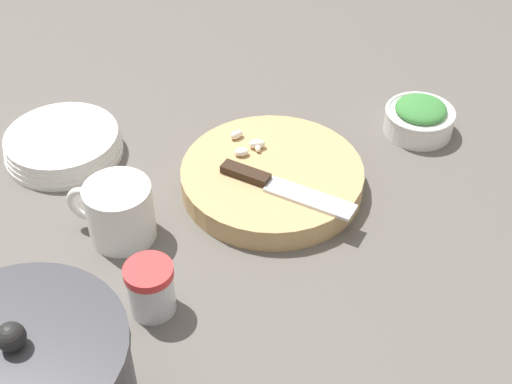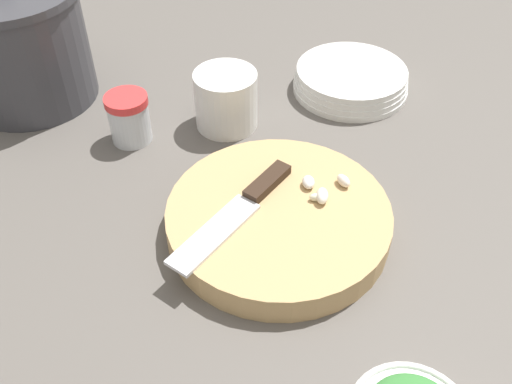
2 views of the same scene
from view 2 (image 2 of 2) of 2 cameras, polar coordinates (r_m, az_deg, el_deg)
The scene contains 8 objects.
ground_plane at distance 0.75m, azimuth -1.50°, elevation -1.26°, with size 5.00×5.00×0.00m, color #56514C.
cutting_board at distance 0.71m, azimuth 2.25°, elevation -2.80°, with size 0.28×0.28×0.04m.
chef_knife at distance 0.69m, azimuth -1.49°, elevation -1.54°, with size 0.18×0.16×0.01m.
garlic_cloves at distance 0.72m, azimuth 6.70°, elevation 0.37°, with size 0.05×0.06×0.02m.
spice_jar at distance 0.86m, azimuth -12.58°, elevation 7.23°, with size 0.06×0.06×0.07m.
coffee_mug at distance 0.87m, azimuth -2.94°, elevation 9.28°, with size 0.12×0.09×0.09m.
plate_stack at distance 0.97m, azimuth 9.45°, elevation 11.01°, with size 0.19×0.19×0.04m.
stock_pot at distance 0.98m, azimuth -22.51°, elevation 13.36°, with size 0.21×0.21×0.21m.
Camera 2 is at (-0.54, 0.02, 0.53)m, focal length 40.00 mm.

